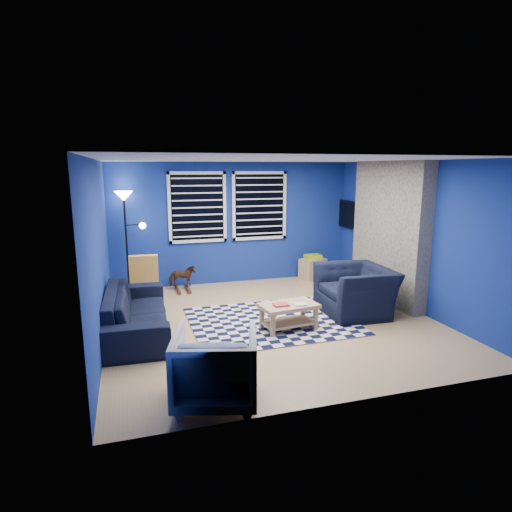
{
  "coord_description": "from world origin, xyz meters",
  "views": [
    {
      "loc": [
        -2.08,
        -6.09,
        2.38
      ],
      "look_at": [
        -0.17,
        0.3,
        1.0
      ],
      "focal_mm": 30.0,
      "sensor_mm": 36.0,
      "label": 1
    }
  ],
  "objects": [
    {
      "name": "rug",
      "position": [
        -0.02,
        -0.03,
        0.01
      ],
      "size": [
        2.53,
        2.03,
        0.02
      ],
      "primitive_type": "cube",
      "rotation": [
        0.0,
        0.0,
        0.01
      ],
      "color": "black",
      "rests_on": "floor"
    },
    {
      "name": "armchair_bent",
      "position": [
        -1.32,
        -2.1,
        0.39
      ],
      "size": [
        1.03,
        1.04,
        0.78
      ],
      "primitive_type": "imported",
      "rotation": [
        0.0,
        0.0,
        2.88
      ],
      "color": "gray",
      "rests_on": "floor"
    },
    {
      "name": "ceiling",
      "position": [
        0.0,
        0.0,
        2.5
      ],
      "size": [
        5.0,
        5.0,
        0.0
      ],
      "primitive_type": "plane",
      "rotation": [
        3.14,
        0.0,
        0.0
      ],
      "color": "white",
      "rests_on": "wall_back"
    },
    {
      "name": "fireplace",
      "position": [
        2.36,
        0.5,
        1.2
      ],
      "size": [
        0.65,
        2.0,
        2.5
      ],
      "color": "gray",
      "rests_on": "floor"
    },
    {
      "name": "coffee_table",
      "position": [
        0.12,
        -0.42,
        0.29
      ],
      "size": [
        0.9,
        0.59,
        0.42
      ],
      "rotation": [
        0.0,
        0.0,
        0.13
      ],
      "color": "tan",
      "rests_on": "rug"
    },
    {
      "name": "window_right",
      "position": [
        0.55,
        2.46,
        1.6
      ],
      "size": [
        1.17,
        0.06,
        1.42
      ],
      "color": "black",
      "rests_on": "wall_back"
    },
    {
      "name": "sofa",
      "position": [
        -2.05,
        0.13,
        0.32
      ],
      "size": [
        2.23,
        0.93,
        0.64
      ],
      "primitive_type": "imported",
      "rotation": [
        0.0,
        0.0,
        1.54
      ],
      "color": "black",
      "rests_on": "floor"
    },
    {
      "name": "cabinet",
      "position": [
        1.7,
        2.25,
        0.24
      ],
      "size": [
        0.62,
        0.52,
        0.53
      ],
      "rotation": [
        0.0,
        0.0,
        0.36
      ],
      "color": "tan",
      "rests_on": "floor"
    },
    {
      "name": "tv",
      "position": [
        2.45,
        2.0,
        1.4
      ],
      "size": [
        0.07,
        1.0,
        0.58
      ],
      "color": "black",
      "rests_on": "wall_right"
    },
    {
      "name": "wall_right",
      "position": [
        2.5,
        0.0,
        1.25
      ],
      "size": [
        0.0,
        5.0,
        5.0
      ],
      "primitive_type": "plane",
      "rotation": [
        1.57,
        0.0,
        -1.57
      ],
      "color": "navy",
      "rests_on": "floor"
    },
    {
      "name": "wall_back",
      "position": [
        0.0,
        2.5,
        1.25
      ],
      "size": [
        5.0,
        0.0,
        5.0
      ],
      "primitive_type": "plane",
      "rotation": [
        1.57,
        0.0,
        0.0
      ],
      "color": "navy",
      "rests_on": "floor"
    },
    {
      "name": "throw_pillow",
      "position": [
        -1.9,
        0.57,
        0.85
      ],
      "size": [
        0.44,
        0.15,
        0.41
      ],
      "primitive_type": "cube",
      "rotation": [
        0.0,
        0.0,
        -0.05
      ],
      "color": "gold",
      "rests_on": "sofa"
    },
    {
      "name": "floor_lamp",
      "position": [
        -2.13,
        2.25,
        1.6
      ],
      "size": [
        0.53,
        0.33,
        1.96
      ],
      "color": "black",
      "rests_on": "floor"
    },
    {
      "name": "armchair_big",
      "position": [
        1.45,
        -0.04,
        0.39
      ],
      "size": [
        1.23,
        1.09,
        0.78
      ],
      "primitive_type": "imported",
      "rotation": [
        0.0,
        0.0,
        -1.61
      ],
      "color": "black",
      "rests_on": "floor"
    },
    {
      "name": "wall_left",
      "position": [
        -2.5,
        0.0,
        1.25
      ],
      "size": [
        0.0,
        5.0,
        5.0
      ],
      "primitive_type": "plane",
      "rotation": [
        1.57,
        0.0,
        1.57
      ],
      "color": "navy",
      "rests_on": "floor"
    },
    {
      "name": "window_left",
      "position": [
        -0.75,
        2.46,
        1.6
      ],
      "size": [
        1.17,
        0.06,
        1.42
      ],
      "color": "black",
      "rests_on": "wall_back"
    },
    {
      "name": "floor",
      "position": [
        0.0,
        0.0,
        0.0
      ],
      "size": [
        5.0,
        5.0,
        0.0
      ],
      "primitive_type": "plane",
      "color": "tan",
      "rests_on": "ground"
    },
    {
      "name": "rocking_horse",
      "position": [
        -1.14,
        2.13,
        0.29
      ],
      "size": [
        0.27,
        0.53,
        0.43
      ],
      "primitive_type": "imported",
      "rotation": [
        0.0,
        0.0,
        1.5
      ],
      "color": "#422315",
      "rests_on": "floor"
    }
  ]
}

